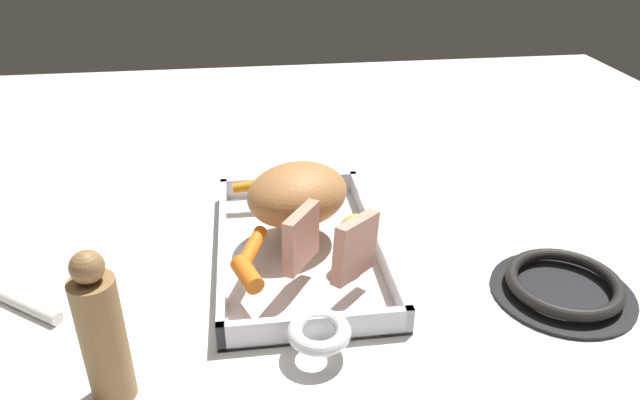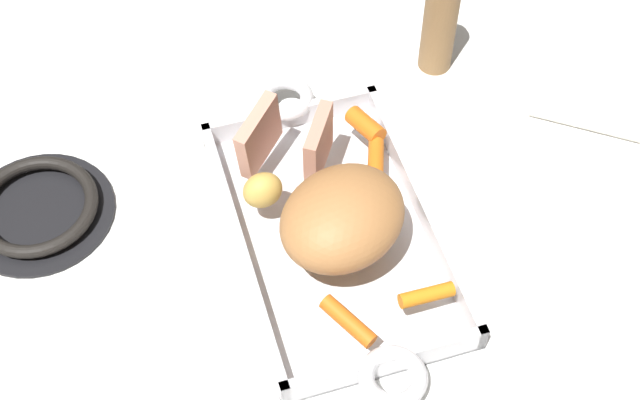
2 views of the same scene
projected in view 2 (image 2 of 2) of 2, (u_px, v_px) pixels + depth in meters
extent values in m
plane|color=white|center=(333.00, 238.00, 0.96)|extent=(1.79, 1.79, 0.00)
cube|color=silver|center=(333.00, 235.00, 0.96)|extent=(0.34, 0.21, 0.01)
cube|color=silver|center=(242.00, 252.00, 0.93)|extent=(0.34, 0.01, 0.03)
cube|color=silver|center=(421.00, 207.00, 0.96)|extent=(0.34, 0.01, 0.03)
cube|color=silver|center=(290.00, 117.00, 1.04)|extent=(0.01, 0.21, 0.03)
cube|color=silver|center=(385.00, 365.00, 0.85)|extent=(0.01, 0.21, 0.03)
torus|color=silver|center=(286.00, 98.00, 1.04)|extent=(0.07, 0.07, 0.02)
torus|color=silver|center=(393.00, 377.00, 0.83)|extent=(0.07, 0.07, 0.02)
ellipsoid|color=#AE7340|center=(340.00, 219.00, 0.88)|extent=(0.16, 0.17, 0.07)
cube|color=tan|center=(259.00, 136.00, 0.95)|extent=(0.06, 0.06, 0.08)
cube|color=tan|center=(318.00, 145.00, 0.94)|extent=(0.07, 0.05, 0.07)
cylinder|color=orange|center=(427.00, 295.00, 0.87)|extent=(0.02, 0.06, 0.02)
cylinder|color=orange|center=(348.00, 321.00, 0.85)|extent=(0.06, 0.04, 0.02)
cylinder|color=orange|center=(365.00, 125.00, 0.99)|extent=(0.05, 0.04, 0.02)
cylinder|color=orange|center=(376.00, 165.00, 0.96)|extent=(0.07, 0.04, 0.02)
ellipsoid|color=gold|center=(263.00, 190.00, 0.93)|extent=(0.04, 0.05, 0.04)
cylinder|color=black|center=(39.00, 212.00, 0.97)|extent=(0.16, 0.16, 0.01)
torus|color=black|center=(36.00, 206.00, 0.96)|extent=(0.13, 0.13, 0.01)
cylinder|color=white|center=(612.00, 129.00, 1.04)|extent=(0.13, 0.16, 0.02)
cylinder|color=olive|center=(440.00, 24.00, 1.06)|extent=(0.04, 0.04, 0.13)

